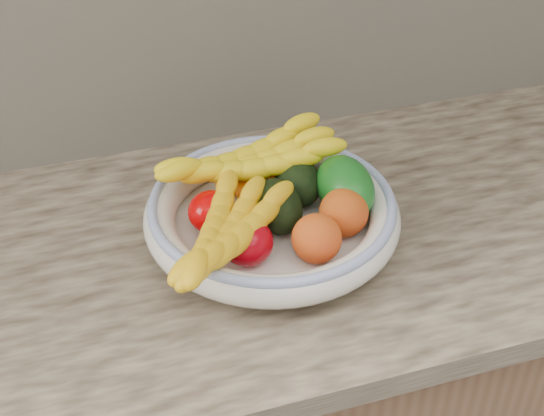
{
  "coord_description": "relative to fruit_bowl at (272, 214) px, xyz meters",
  "views": [
    {
      "loc": [
        -0.28,
        0.79,
        1.65
      ],
      "look_at": [
        0.0,
        1.66,
        0.96
      ],
      "focal_mm": 50.0,
      "sensor_mm": 36.0,
      "label": 1
    }
  ],
  "objects": [
    {
      "name": "kitchen_counter",
      "position": [
        0.0,
        0.03,
        -0.48
      ],
      "size": [
        2.44,
        0.66,
        1.4
      ],
      "color": "brown",
      "rests_on": "ground"
    },
    {
      "name": "fruit_bowl",
      "position": [
        0.0,
        0.0,
        0.0
      ],
      "size": [
        0.39,
        0.39,
        0.08
      ],
      "color": "silver",
      "rests_on": "kitchen_counter"
    },
    {
      "name": "clementine_back_left",
      "position": [
        -0.04,
        0.1,
        0.01
      ],
      "size": [
        0.07,
        0.07,
        0.05
      ],
      "primitive_type": "ellipsoid",
      "rotation": [
        0.0,
        0.0,
        -0.22
      ],
      "color": "orange",
      "rests_on": "fruit_bowl"
    },
    {
      "name": "clementine_back_right",
      "position": [
        0.04,
        0.11,
        0.01
      ],
      "size": [
        0.06,
        0.06,
        0.05
      ],
      "primitive_type": "ellipsoid",
      "rotation": [
        0.0,
        0.0,
        0.13
      ],
      "color": "#E75104",
      "rests_on": "fruit_bowl"
    },
    {
      "name": "clementine_back_mid",
      "position": [
        -0.01,
        0.06,
        0.01
      ],
      "size": [
        0.07,
        0.07,
        0.05
      ],
      "primitive_type": "ellipsoid",
      "rotation": [
        0.0,
        0.0,
        0.33
      ],
      "color": "orange",
      "rests_on": "fruit_bowl"
    },
    {
      "name": "clementine_extra",
      "position": [
        0.02,
        0.07,
        0.01
      ],
      "size": [
        0.05,
        0.05,
        0.05
      ],
      "primitive_type": "ellipsoid",
      "color": "#F26005",
      "rests_on": "fruit_bowl"
    },
    {
      "name": "tomato_left",
      "position": [
        -0.09,
        0.02,
        0.01
      ],
      "size": [
        0.08,
        0.08,
        0.06
      ],
      "primitive_type": "ellipsoid",
      "rotation": [
        0.0,
        0.0,
        -0.16
      ],
      "color": "#BF0002",
      "rests_on": "fruit_bowl"
    },
    {
      "name": "tomato_near_left",
      "position": [
        -0.06,
        -0.07,
        0.01
      ],
      "size": [
        0.08,
        0.08,
        0.07
      ],
      "primitive_type": "ellipsoid",
      "rotation": [
        0.0,
        0.0,
        0.04
      ],
      "color": "#A1020E",
      "rests_on": "fruit_bowl"
    },
    {
      "name": "avocado_center",
      "position": [
        0.01,
        -0.0,
        0.02
      ],
      "size": [
        0.08,
        0.11,
        0.07
      ],
      "primitive_type": "ellipsoid",
      "rotation": [
        0.0,
        0.0,
        -0.04
      ],
      "color": "black",
      "rests_on": "fruit_bowl"
    },
    {
      "name": "avocado_right",
      "position": [
        0.06,
        0.05,
        0.02
      ],
      "size": [
        0.08,
        0.11,
        0.07
      ],
      "primitive_type": "ellipsoid",
      "rotation": [
        0.0,
        0.0,
        -0.06
      ],
      "color": "black",
      "rests_on": "fruit_bowl"
    },
    {
      "name": "green_mango",
      "position": [
        0.12,
        -0.0,
        0.03
      ],
      "size": [
        0.11,
        0.13,
        0.11
      ],
      "primitive_type": "ellipsoid",
      "rotation": [
        0.0,
        0.31,
        0.05
      ],
      "color": "#105615",
      "rests_on": "fruit_bowl"
    },
    {
      "name": "peach_front",
      "position": [
        0.04,
        -0.1,
        0.02
      ],
      "size": [
        0.07,
        0.07,
        0.07
      ],
      "primitive_type": "ellipsoid",
      "rotation": [
        0.0,
        0.0,
        0.02
      ],
      "color": "orange",
      "rests_on": "fruit_bowl"
    },
    {
      "name": "peach_right",
      "position": [
        0.09,
        -0.05,
        0.02
      ],
      "size": [
        0.1,
        0.1,
        0.07
      ],
      "primitive_type": "ellipsoid",
      "rotation": [
        0.0,
        0.0,
        0.35
      ],
      "color": "orange",
      "rests_on": "fruit_bowl"
    },
    {
      "name": "banana_bunch_back",
      "position": [
        -0.01,
        0.08,
        0.04
      ],
      "size": [
        0.33,
        0.16,
        0.09
      ],
      "primitive_type": null,
      "rotation": [
        0.0,
        0.0,
        0.13
      ],
      "color": "yellow",
      "rests_on": "fruit_bowl"
    },
    {
      "name": "banana_bunch_front",
      "position": [
        -0.09,
        -0.08,
        0.03
      ],
      "size": [
        0.28,
        0.31,
        0.08
      ],
      "primitive_type": null,
      "rotation": [
        0.0,
        0.0,
        0.91
      ],
      "color": "yellow",
      "rests_on": "fruit_bowl"
    }
  ]
}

